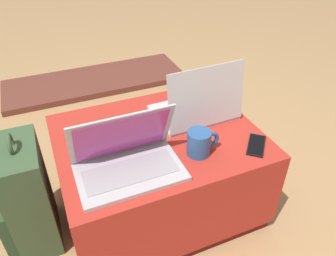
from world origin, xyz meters
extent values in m
plane|color=tan|center=(0.00, 0.00, 0.00)|extent=(14.00, 14.00, 0.00)
cube|color=maroon|center=(0.00, 0.00, 0.03)|extent=(0.80, 0.64, 0.05)
cube|color=#B22D23|center=(0.00, 0.00, 0.24)|extent=(0.84, 0.67, 0.37)
cube|color=#B7B7BC|center=(-0.18, -0.18, 0.43)|extent=(0.38, 0.24, 0.02)
cube|color=#9E9EA3|center=(-0.18, -0.19, 0.44)|extent=(0.33, 0.13, 0.00)
cube|color=#B7B7BC|center=(-0.18, -0.11, 0.54)|extent=(0.38, 0.10, 0.22)
cube|color=#B23D93|center=(-0.18, -0.11, 0.54)|extent=(0.34, 0.08, 0.19)
cube|color=silver|center=(0.21, 0.09, 0.43)|extent=(0.36, 0.27, 0.02)
cube|color=#9E9EA3|center=(0.21, 0.10, 0.44)|extent=(0.31, 0.15, 0.00)
cube|color=silver|center=(0.21, -0.02, 0.56)|extent=(0.35, 0.05, 0.26)
cube|color=black|center=(0.21, -0.02, 0.56)|extent=(0.31, 0.04, 0.23)
cube|color=black|center=(0.34, -0.22, 0.42)|extent=(0.14, 0.15, 0.01)
cube|color=black|center=(0.34, -0.22, 0.43)|extent=(0.13, 0.13, 0.00)
cube|color=#385133|center=(-0.55, 0.04, 0.24)|extent=(0.17, 0.29, 0.49)
cube|color=#2F452B|center=(-0.65, 0.04, 0.15)|extent=(0.06, 0.23, 0.22)
torus|color=#385133|center=(-0.55, 0.04, 0.51)|extent=(0.02, 0.09, 0.08)
cylinder|color=#285693|center=(0.10, -0.17, 0.47)|extent=(0.09, 0.09, 0.10)
torus|color=#285693|center=(0.15, -0.17, 0.47)|extent=(0.07, 0.02, 0.07)
cube|color=brown|center=(0.00, 1.38, 0.02)|extent=(1.40, 0.50, 0.04)
camera|label=1|loc=(-0.39, -1.03, 1.24)|focal=35.00mm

